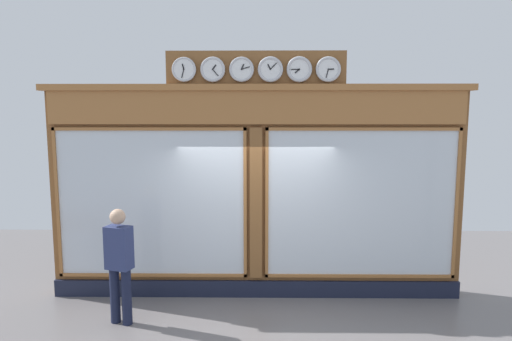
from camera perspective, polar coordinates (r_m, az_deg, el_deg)
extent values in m
cube|color=brown|center=(7.31, 0.01, -3.16)|extent=(6.69, 0.30, 3.38)
cube|color=#191E33|center=(7.58, 0.00, -14.99)|extent=(6.69, 0.08, 0.28)
cube|color=#A56936|center=(7.00, 0.00, 8.13)|extent=(6.56, 0.08, 0.52)
cube|color=#A56936|center=(7.03, 0.00, 10.67)|extent=(6.83, 0.20, 0.10)
cube|color=silver|center=(7.35, 13.40, -4.19)|extent=(3.00, 0.02, 2.36)
cube|color=#A56936|center=(7.19, 13.72, 5.22)|extent=(3.10, 0.04, 0.05)
cube|color=#A56936|center=(7.66, 13.16, -13.09)|extent=(3.10, 0.04, 0.05)
cube|color=#A56936|center=(7.81, 24.43, -3.98)|extent=(0.05, 0.04, 2.46)
cube|color=#A56936|center=(7.15, 1.40, -4.31)|extent=(0.05, 0.04, 2.46)
cube|color=silver|center=(7.39, -13.33, -4.13)|extent=(3.00, 0.02, 2.36)
cube|color=#A56936|center=(7.23, -13.65, 5.23)|extent=(3.10, 0.04, 0.05)
cube|color=#A56936|center=(7.69, -13.10, -12.98)|extent=(3.10, 0.04, 0.05)
cube|color=#A56936|center=(7.88, -24.21, -3.88)|extent=(0.05, 0.04, 2.46)
cube|color=#A56936|center=(7.15, -1.41, -4.31)|extent=(0.05, 0.04, 2.46)
cube|color=brown|center=(7.15, 0.00, -4.30)|extent=(0.20, 0.10, 2.46)
cube|color=brown|center=(7.09, 0.00, 12.85)|extent=(2.82, 0.06, 0.58)
cylinder|color=white|center=(7.09, 9.30, 12.75)|extent=(0.32, 0.02, 0.32)
torus|color=silver|center=(7.08, 9.31, 12.76)|extent=(0.39, 0.05, 0.39)
cube|color=black|center=(7.08, 9.67, 12.76)|extent=(0.09, 0.01, 0.02)
cube|color=black|center=(7.06, 9.17, 12.25)|extent=(0.04, 0.01, 0.13)
sphere|color=black|center=(7.07, 9.32, 12.77)|extent=(0.02, 0.02, 0.02)
cylinder|color=white|center=(7.03, 5.61, 12.85)|extent=(0.32, 0.02, 0.32)
torus|color=silver|center=(7.03, 5.61, 12.86)|extent=(0.40, 0.05, 0.40)
cube|color=black|center=(7.01, 5.34, 12.65)|extent=(0.08, 0.01, 0.07)
cube|color=black|center=(7.01, 5.06, 12.86)|extent=(0.13, 0.01, 0.02)
sphere|color=black|center=(7.02, 5.62, 12.87)|extent=(0.02, 0.02, 0.02)
cylinder|color=white|center=(7.01, 1.87, 12.90)|extent=(0.32, 0.02, 0.32)
torus|color=silver|center=(7.01, 1.87, 12.91)|extent=(0.39, 0.05, 0.39)
cube|color=black|center=(7.00, 1.70, 13.22)|extent=(0.06, 0.01, 0.08)
cube|color=black|center=(7.00, 2.27, 13.30)|extent=(0.10, 0.01, 0.10)
sphere|color=black|center=(6.99, 1.87, 12.92)|extent=(0.02, 0.02, 0.02)
cylinder|color=white|center=(7.02, -1.88, 12.90)|extent=(0.32, 0.02, 0.32)
torus|color=silver|center=(7.01, -1.88, 12.90)|extent=(0.39, 0.04, 0.39)
cube|color=black|center=(7.00, -1.74, 13.23)|extent=(0.05, 0.01, 0.09)
cube|color=black|center=(7.00, -1.35, 13.07)|extent=(0.13, 0.01, 0.05)
sphere|color=black|center=(7.00, -1.89, 12.91)|extent=(0.02, 0.02, 0.02)
cylinder|color=white|center=(7.05, -5.60, 12.84)|extent=(0.32, 0.02, 0.32)
torus|color=silver|center=(7.05, -5.61, 12.85)|extent=(0.39, 0.04, 0.39)
cube|color=black|center=(7.04, -5.40, 13.13)|extent=(0.07, 0.01, 0.08)
cube|color=black|center=(7.03, -5.25, 12.45)|extent=(0.10, 0.01, 0.11)
sphere|color=black|center=(7.03, -5.62, 12.86)|extent=(0.02, 0.02, 0.02)
cylinder|color=white|center=(7.11, -9.28, 12.73)|extent=(0.32, 0.02, 0.32)
torus|color=silver|center=(7.11, -9.28, 12.74)|extent=(0.38, 0.04, 0.38)
cube|color=black|center=(7.10, -9.38, 13.08)|extent=(0.04, 0.01, 0.09)
cube|color=black|center=(7.09, -9.43, 12.22)|extent=(0.05, 0.01, 0.13)
sphere|color=black|center=(7.09, -9.30, 12.75)|extent=(0.02, 0.02, 0.02)
cylinder|color=#191E38|center=(6.96, -17.72, -15.05)|extent=(0.14, 0.14, 0.82)
cylinder|color=#191E38|center=(6.85, -16.33, -15.37)|extent=(0.14, 0.14, 0.82)
cube|color=navy|center=(6.67, -17.27, -9.47)|extent=(0.41, 0.32, 0.62)
sphere|color=tan|center=(6.56, -17.42, -5.70)|extent=(0.22, 0.22, 0.22)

